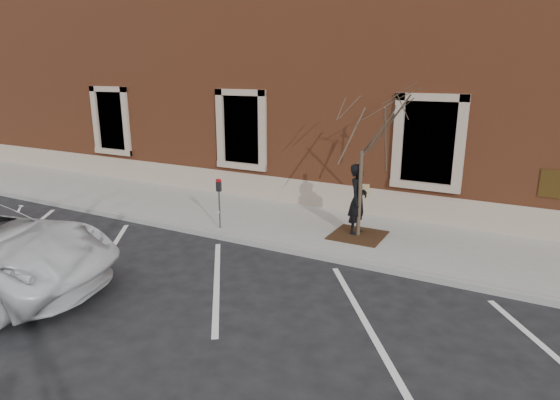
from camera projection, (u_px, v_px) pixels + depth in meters
The scene contains 9 objects.
ground at pixel (269, 248), 11.67m from camera, with size 120.00×120.00×0.00m, color #28282B.
sidewalk_near at pixel (299, 225), 13.14m from camera, with size 40.00×3.50×0.15m, color #B0ADA5.
curb_near at pixel (268, 246), 11.61m from camera, with size 40.00×0.12×0.15m, color #9E9E99.
parking_stripes at pixel (217, 282), 9.81m from camera, with size 28.00×4.40×0.01m, color silver, non-canonical shape.
building_civic at pixel (372, 79), 17.17m from camera, with size 40.00×8.62×8.00m.
man at pixel (358, 199), 12.02m from camera, with size 0.68×0.44×1.85m, color black.
parking_meter at pixel (219, 194), 12.46m from camera, with size 0.12×0.09×1.36m.
tree_grate at pixel (358, 235), 12.09m from camera, with size 1.30×1.30×0.03m, color #391D12.
sapling at pixel (363, 127), 11.35m from camera, with size 2.42×2.42×4.03m.
Camera 1 is at (5.44, -9.48, 4.28)m, focal length 30.00 mm.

